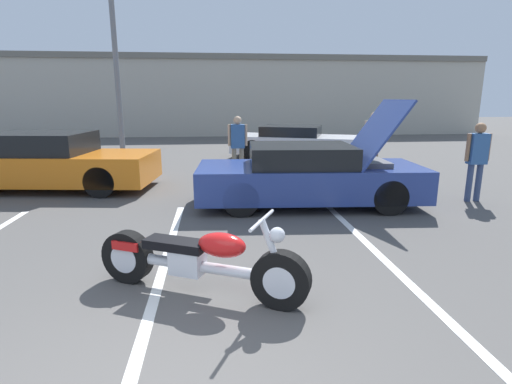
# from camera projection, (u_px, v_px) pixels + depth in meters

# --- Properties ---
(parking_stripe_middle) EXTENTS (0.12, 5.76, 0.01)m
(parking_stripe_middle) POSITION_uv_depth(u_px,v_px,m) (163.00, 268.00, 5.04)
(parking_stripe_middle) COLOR white
(parking_stripe_middle) RESTS_ON ground
(parking_stripe_back) EXTENTS (0.12, 5.76, 0.01)m
(parking_stripe_back) POSITION_uv_depth(u_px,v_px,m) (383.00, 259.00, 5.34)
(parking_stripe_back) COLOR white
(parking_stripe_back) RESTS_ON ground
(far_building) EXTENTS (32.00, 4.20, 4.40)m
(far_building) POSITION_uv_depth(u_px,v_px,m) (205.00, 93.00, 23.46)
(far_building) COLOR #B2AD9E
(far_building) RESTS_ON ground
(light_pole) EXTENTS (1.21, 0.28, 8.46)m
(light_pole) POSITION_uv_depth(u_px,v_px,m) (115.00, 19.00, 13.16)
(light_pole) COLOR slate
(light_pole) RESTS_ON ground
(motorcycle) EXTENTS (2.30, 1.23, 0.94)m
(motorcycle) POSITION_uv_depth(u_px,v_px,m) (199.00, 261.00, 4.32)
(motorcycle) COLOR black
(motorcycle) RESTS_ON ground
(show_car_hood_open) EXTENTS (4.49, 2.02, 2.07)m
(show_car_hood_open) POSITION_uv_depth(u_px,v_px,m) (310.00, 175.00, 7.92)
(show_car_hood_open) COLOR navy
(show_car_hood_open) RESTS_ON ground
(parked_car_mid_row) EXTENTS (4.93, 2.40, 1.32)m
(parked_car_mid_row) POSITION_uv_depth(u_px,v_px,m) (49.00, 162.00, 9.31)
(parked_car_mid_row) COLOR orange
(parked_car_mid_row) RESTS_ON ground
(parked_car_right_row) EXTENTS (4.77, 3.21, 1.13)m
(parked_car_right_row) POSITION_uv_depth(u_px,v_px,m) (295.00, 142.00, 14.18)
(parked_car_right_row) COLOR silver
(parked_car_right_row) RESTS_ON ground
(spectator_near_motorcycle) EXTENTS (0.52, 0.23, 1.74)m
(spectator_near_motorcycle) POSITION_uv_depth(u_px,v_px,m) (373.00, 138.00, 10.71)
(spectator_near_motorcycle) COLOR brown
(spectator_near_motorcycle) RESTS_ON ground
(spectator_by_show_car) EXTENTS (0.52, 0.21, 1.63)m
(spectator_by_show_car) POSITION_uv_depth(u_px,v_px,m) (238.00, 142.00, 10.64)
(spectator_by_show_car) COLOR gray
(spectator_by_show_car) RESTS_ON ground
(spectator_midground) EXTENTS (0.52, 0.21, 1.62)m
(spectator_midground) POSITION_uv_depth(u_px,v_px,m) (477.00, 156.00, 8.12)
(spectator_midground) COLOR #38476B
(spectator_midground) RESTS_ON ground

